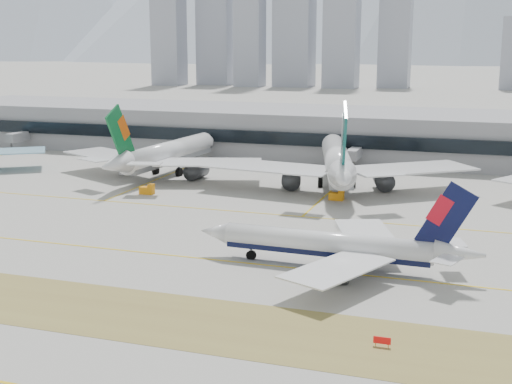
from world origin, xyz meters
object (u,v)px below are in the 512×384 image
(taxiing_airliner, at_px, (337,246))
(widebody_eva, at_px, (165,155))
(terminal, at_px, (324,133))
(widebody_cathay, at_px, (337,163))

(taxiing_airliner, bearing_deg, widebody_eva, -44.70)
(widebody_eva, height_order, terminal, widebody_eva)
(terminal, bearing_deg, widebody_eva, -123.97)
(widebody_eva, bearing_deg, widebody_cathay, -87.33)
(widebody_eva, bearing_deg, taxiing_airliner, -132.00)
(taxiing_airliner, xyz_separation_m, widebody_cathay, (-14.00, 65.52, 2.68))
(taxiing_airliner, relative_size, widebody_eva, 0.78)
(taxiing_airliner, height_order, widebody_cathay, widebody_cathay)
(widebody_eva, distance_m, widebody_cathay, 49.84)
(taxiing_airliner, bearing_deg, terminal, -74.17)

